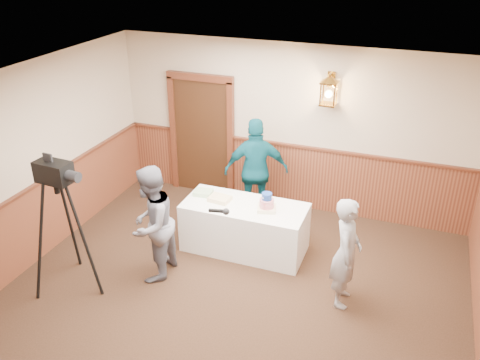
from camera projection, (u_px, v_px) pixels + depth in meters
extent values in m
plane|color=black|center=(208.00, 337.00, 6.02)|extent=(7.00, 7.00, 0.00)
cube|color=#C6AF95|center=(291.00, 129.00, 8.34)|extent=(6.00, 0.02, 2.80)
cube|color=white|center=(200.00, 111.00, 4.78)|extent=(6.00, 7.00, 0.02)
cube|color=#552718|center=(289.00, 176.00, 8.70)|extent=(5.98, 0.04, 1.10)
cube|color=#552718|center=(1.00, 249.00, 6.71)|extent=(0.04, 6.98, 1.10)
cube|color=#532516|center=(290.00, 145.00, 8.44)|extent=(5.98, 0.07, 0.04)
cube|color=#321B0E|center=(202.00, 137.00, 8.96)|extent=(1.00, 0.06, 2.10)
cube|color=white|center=(245.00, 227.00, 7.53)|extent=(1.80, 0.80, 0.75)
cube|color=#F7ECC0|center=(267.00, 208.00, 7.23)|extent=(0.32, 0.32, 0.05)
cylinder|color=red|center=(267.00, 203.00, 7.19)|extent=(0.21, 0.21, 0.12)
cylinder|color=navy|center=(267.00, 196.00, 7.14)|extent=(0.15, 0.15, 0.10)
cube|color=#F8DC94|center=(220.00, 199.00, 7.47)|extent=(0.33, 0.27, 0.06)
cube|color=#A9CE92|center=(203.00, 193.00, 7.65)|extent=(0.29, 0.25, 0.06)
imported|color=slate|center=(151.00, 224.00, 6.75)|extent=(0.64, 0.81, 1.64)
cylinder|color=black|center=(217.00, 211.00, 6.15)|extent=(0.23, 0.08, 0.09)
sphere|color=black|center=(226.00, 212.00, 6.09)|extent=(0.08, 0.08, 0.08)
imported|color=#929298|center=(346.00, 253.00, 6.29)|extent=(0.41, 0.57, 1.49)
imported|color=#0D4C5B|center=(256.00, 171.00, 8.13)|extent=(1.11, 0.78, 1.75)
cube|color=black|center=(54.00, 172.00, 6.16)|extent=(0.46, 0.28, 0.27)
cylinder|color=black|center=(72.00, 176.00, 6.05)|extent=(0.19, 0.15, 0.13)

